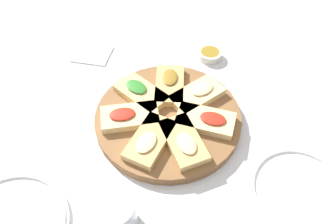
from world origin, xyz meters
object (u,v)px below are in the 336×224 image
at_px(napkin_stack, 92,53).
at_px(dipping_bowl, 210,54).
at_px(serving_board, 168,118).
at_px(water_glass, 117,215).
at_px(plate_left, 301,192).

relative_size(napkin_stack, dipping_bowl, 1.51).
relative_size(serving_board, water_glass, 4.15).
height_order(serving_board, dipping_bowl, serving_board).
distance_m(serving_board, dipping_bowl, 0.27).
xyz_separation_m(serving_board, dipping_bowl, (-0.03, -0.27, -0.00)).
bearing_deg(water_glass, plate_left, -149.58).
distance_m(water_glass, napkin_stack, 0.54).
distance_m(serving_board, water_glass, 0.28).
distance_m(water_glass, dipping_bowl, 0.55).
relative_size(water_glass, dipping_bowl, 1.23).
xyz_separation_m(serving_board, water_glass, (-0.00, 0.28, 0.03)).
height_order(serving_board, plate_left, serving_board).
bearing_deg(napkin_stack, water_glass, 124.83).
distance_m(plate_left, napkin_stack, 0.68).
relative_size(plate_left, water_glass, 2.52).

